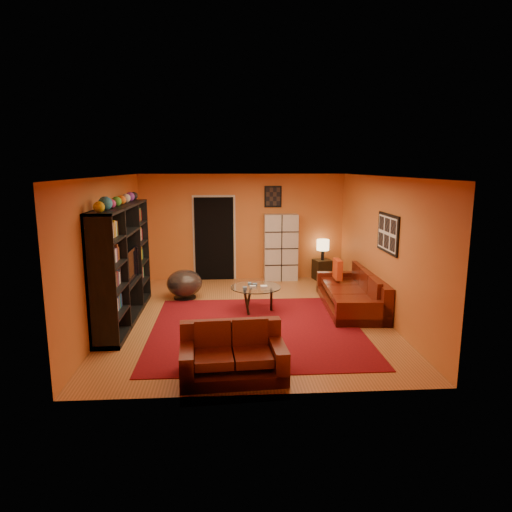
{
  "coord_description": "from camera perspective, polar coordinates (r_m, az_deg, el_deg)",
  "views": [
    {
      "loc": [
        -0.4,
        -8.18,
        2.77
      ],
      "look_at": [
        0.14,
        0.1,
        1.14
      ],
      "focal_mm": 32.0,
      "sensor_mm": 36.0,
      "label": 1
    }
  ],
  "objects": [
    {
      "name": "wall_art_right",
      "position": [
        8.47,
        16.17,
        2.74
      ],
      "size": [
        0.03,
        1.0,
        0.7
      ],
      "primitive_type": "cube",
      "color": "black",
      "rests_on": "wall_right"
    },
    {
      "name": "rug",
      "position": [
        7.99,
        0.06,
        -9.12
      ],
      "size": [
        3.6,
        3.6,
        0.01
      ],
      "primitive_type": "cube",
      "color": "#5A0A11",
      "rests_on": "floor"
    },
    {
      "name": "wall_front",
      "position": [
        5.4,
        0.62,
        -4.67
      ],
      "size": [
        6.0,
        0.0,
        6.0
      ],
      "primitive_type": "plane",
      "rotation": [
        -1.57,
        0.0,
        0.0
      ],
      "color": "#C7672B",
      "rests_on": "floor"
    },
    {
      "name": "wall_back",
      "position": [
        11.29,
        -1.7,
        3.63
      ],
      "size": [
        6.0,
        0.0,
        6.0
      ],
      "primitive_type": "plane",
      "rotation": [
        1.57,
        0.0,
        0.0
      ],
      "color": "#C7672B",
      "rests_on": "floor"
    },
    {
      "name": "doorway",
      "position": [
        11.28,
        -5.24,
        2.15
      ],
      "size": [
        0.95,
        0.1,
        2.04
      ],
      "primitive_type": "cube",
      "color": "black",
      "rests_on": "floor"
    },
    {
      "name": "coffee_table",
      "position": [
        8.82,
        -0.02,
        -4.17
      ],
      "size": [
        0.97,
        0.97,
        0.48
      ],
      "rotation": [
        0.0,
        0.0,
        -0.16
      ],
      "color": "silver",
      "rests_on": "floor"
    },
    {
      "name": "entertainment_unit",
      "position": [
        8.57,
        -16.32,
        -0.92
      ],
      "size": [
        0.45,
        3.0,
        2.1
      ],
      "primitive_type": "cube",
      "color": "black",
      "rests_on": "floor"
    },
    {
      "name": "table_lamp",
      "position": [
        11.35,
        8.36,
        1.31
      ],
      "size": [
        0.3,
        0.3,
        0.51
      ],
      "color": "black",
      "rests_on": "side_table"
    },
    {
      "name": "ceiling",
      "position": [
        8.19,
        -0.98,
        9.93
      ],
      "size": [
        6.0,
        6.0,
        0.0
      ],
      "primitive_type": "plane",
      "rotation": [
        3.14,
        0.0,
        0.0
      ],
      "color": "white",
      "rests_on": "wall_back"
    },
    {
      "name": "tv",
      "position": [
        8.62,
        -15.9,
        -1.12
      ],
      "size": [
        0.99,
        0.13,
        0.57
      ],
      "primitive_type": "imported",
      "rotation": [
        0.0,
        0.0,
        1.57
      ],
      "color": "black",
      "rests_on": "entertainment_unit"
    },
    {
      "name": "storage_cabinet",
      "position": [
        11.23,
        3.12,
        1.08
      ],
      "size": [
        0.82,
        0.37,
        1.63
      ],
      "primitive_type": "cube",
      "rotation": [
        0.0,
        0.0,
        -0.01
      ],
      "color": "beige",
      "rests_on": "floor"
    },
    {
      "name": "sofa",
      "position": [
        9.33,
        12.24,
        -4.61
      ],
      "size": [
        1.12,
        2.48,
        0.85
      ],
      "rotation": [
        0.0,
        0.0,
        -0.05
      ],
      "color": "#4B120A",
      "rests_on": "rug"
    },
    {
      "name": "wall_art_back",
      "position": [
        11.24,
        2.14,
        7.44
      ],
      "size": [
        0.42,
        0.03,
        0.52
      ],
      "primitive_type": "cube",
      "color": "black",
      "rests_on": "wall_back"
    },
    {
      "name": "floor",
      "position": [
        8.65,
        -0.92,
        -7.57
      ],
      "size": [
        6.0,
        6.0,
        0.0
      ],
      "primitive_type": "plane",
      "color": "#9C5E30",
      "rests_on": "ground"
    },
    {
      "name": "side_table",
      "position": [
        11.47,
        8.27,
        -1.7
      ],
      "size": [
        0.48,
        0.48,
        0.5
      ],
      "primitive_type": "cube",
      "rotation": [
        0.0,
        0.0,
        0.23
      ],
      "color": "black",
      "rests_on": "floor"
    },
    {
      "name": "wall_left",
      "position": [
        8.57,
        -17.88,
        0.7
      ],
      "size": [
        0.0,
        6.0,
        6.0
      ],
      "primitive_type": "plane",
      "rotation": [
        1.57,
        0.0,
        1.57
      ],
      "color": "#C7672B",
      "rests_on": "floor"
    },
    {
      "name": "loveseat",
      "position": [
        6.27,
        -2.97,
        -12.21
      ],
      "size": [
        1.44,
        0.92,
        0.85
      ],
      "rotation": [
        0.0,
        0.0,
        1.64
      ],
      "color": "#4B120A",
      "rests_on": "rug"
    },
    {
      "name": "wall_right",
      "position": [
        8.8,
        15.53,
        1.1
      ],
      "size": [
        0.0,
        6.0,
        6.0
      ],
      "primitive_type": "plane",
      "rotation": [
        1.57,
        0.0,
        -1.57
      ],
      "color": "#C7672B",
      "rests_on": "floor"
    },
    {
      "name": "bowl_chair",
      "position": [
        9.83,
        -8.93,
        -3.41
      ],
      "size": [
        0.76,
        0.76,
        0.61
      ],
      "color": "black",
      "rests_on": "floor"
    },
    {
      "name": "throw_pillow",
      "position": [
        9.83,
        10.17,
        -1.64
      ],
      "size": [
        0.12,
        0.42,
        0.42
      ],
      "primitive_type": "cube",
      "color": "#D44217",
      "rests_on": "sofa"
    }
  ]
}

